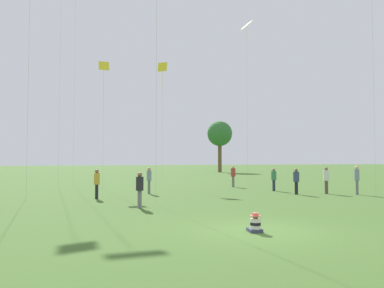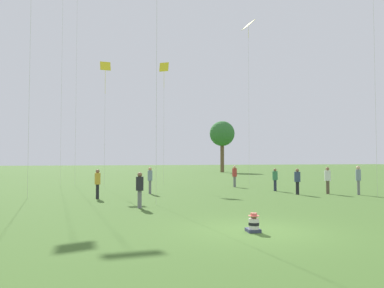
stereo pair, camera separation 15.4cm
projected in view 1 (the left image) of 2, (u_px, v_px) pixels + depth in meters
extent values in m
plane|color=#426628|center=(257.00, 231.00, 11.62)|extent=(300.00, 300.00, 0.00)
cube|color=#383D56|center=(255.00, 230.00, 11.47)|extent=(0.46, 0.54, 0.10)
cylinder|color=silver|center=(255.00, 224.00, 11.39)|extent=(0.36, 0.36, 0.31)
cylinder|color=black|center=(255.00, 224.00, 11.39)|extent=(0.37, 0.37, 0.09)
sphere|color=brown|center=(255.00, 216.00, 11.40)|extent=(0.20, 0.20, 0.20)
cylinder|color=#E0665B|center=(255.00, 216.00, 11.40)|extent=(0.34, 0.34, 0.01)
cylinder|color=#E0665B|center=(255.00, 214.00, 11.40)|extent=(0.20, 0.20, 0.09)
cylinder|color=black|center=(97.00, 192.00, 21.16)|extent=(0.18, 0.18, 0.82)
cylinder|color=gold|center=(97.00, 179.00, 21.19)|extent=(0.33, 0.33, 0.65)
sphere|color=brown|center=(97.00, 171.00, 21.21)|extent=(0.22, 0.22, 0.22)
cylinder|color=brown|center=(326.00, 187.00, 24.37)|extent=(0.27, 0.27, 0.85)
cylinder|color=silver|center=(326.00, 176.00, 24.40)|extent=(0.49, 0.49, 0.67)
sphere|color=brown|center=(326.00, 169.00, 24.42)|extent=(0.23, 0.23, 0.23)
cylinder|color=slate|center=(149.00, 187.00, 24.34)|extent=(0.22, 0.22, 0.85)
cylinder|color=gray|center=(149.00, 176.00, 24.37)|extent=(0.39, 0.39, 0.67)
sphere|color=tan|center=(149.00, 169.00, 24.39)|extent=(0.23, 0.23, 0.23)
cylinder|color=slate|center=(140.00, 199.00, 17.10)|extent=(0.21, 0.21, 0.80)
cylinder|color=#232328|center=(140.00, 184.00, 17.14)|extent=(0.39, 0.39, 0.63)
sphere|color=brown|center=(140.00, 175.00, 17.15)|extent=(0.22, 0.22, 0.22)
cylinder|color=#282D42|center=(274.00, 185.00, 26.60)|extent=(0.27, 0.27, 0.78)
cylinder|color=#387A51|center=(274.00, 176.00, 26.63)|extent=(0.50, 0.50, 0.62)
sphere|color=brown|center=(274.00, 170.00, 26.65)|extent=(0.21, 0.21, 0.21)
cylinder|color=slate|center=(233.00, 182.00, 30.48)|extent=(0.24, 0.24, 0.85)
cylinder|color=#B23833|center=(233.00, 172.00, 30.52)|extent=(0.44, 0.44, 0.68)
sphere|color=#DBAD89|center=(233.00, 167.00, 30.54)|extent=(0.23, 0.23, 0.23)
cylinder|color=black|center=(296.00, 188.00, 23.90)|extent=(0.21, 0.21, 0.81)
cylinder|color=#334260|center=(296.00, 177.00, 23.93)|extent=(0.39, 0.39, 0.64)
sphere|color=brown|center=(296.00, 170.00, 23.95)|extent=(0.22, 0.22, 0.22)
cylinder|color=slate|center=(357.00, 188.00, 23.72)|extent=(0.21, 0.21, 0.90)
cylinder|color=gray|center=(357.00, 175.00, 23.75)|extent=(0.37, 0.37, 0.71)
sphere|color=#DBAD89|center=(357.00, 168.00, 23.77)|extent=(0.24, 0.24, 0.24)
cube|color=yellow|center=(162.00, 67.00, 34.29)|extent=(0.83, 0.66, 0.86)
cylinder|color=yellow|center=(162.00, 79.00, 34.24)|extent=(0.02, 0.02, 1.66)
cylinder|color=#BCB7A8|center=(162.00, 125.00, 34.06)|extent=(0.01, 0.01, 10.74)
cube|color=yellow|center=(104.00, 66.00, 29.55)|extent=(0.82, 0.38, 0.75)
cylinder|color=yellow|center=(104.00, 81.00, 29.50)|extent=(0.02, 0.02, 1.93)
cylinder|color=#BCB7A8|center=(103.00, 127.00, 29.34)|extent=(0.01, 0.01, 9.65)
cylinder|color=#BCB7A8|center=(157.00, 30.00, 18.67)|extent=(0.01, 0.01, 17.41)
cylinder|color=#BCB7A8|center=(60.00, 76.00, 32.66)|extent=(0.01, 0.01, 19.01)
cylinder|color=#BCB7A8|center=(28.00, 73.00, 21.58)|extent=(0.01, 0.01, 14.42)
cylinder|color=#BCB7A8|center=(75.00, 72.00, 33.04)|extent=(0.01, 0.01, 19.91)
cube|color=yellow|center=(247.00, 25.00, 34.23)|extent=(0.90, 1.17, 0.79)
cylinder|color=yellow|center=(247.00, 34.00, 34.20)|extent=(0.02, 0.02, 0.83)
cylinder|color=#BCB7A8|center=(247.00, 104.00, 33.92)|extent=(0.01, 0.01, 14.57)
cylinder|color=#BCB7A8|center=(373.00, 41.00, 22.87)|extent=(0.01, 0.01, 18.96)
cylinder|color=brown|center=(220.00, 156.00, 67.54)|extent=(0.67, 0.67, 5.75)
sphere|color=#337033|center=(220.00, 134.00, 67.72)|extent=(4.53, 4.53, 4.53)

